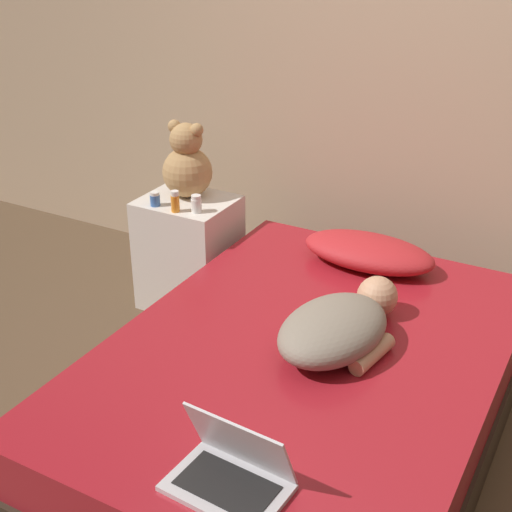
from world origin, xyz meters
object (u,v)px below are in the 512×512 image
pillow (368,252)px  teddy_bear (187,164)px  laptop (232,471)px  person_lying (340,326)px  bottle_blue (155,199)px  bottle_orange (175,202)px  bottle_white (196,204)px

pillow → teddy_bear: (-0.94, 0.01, 0.24)m
teddy_bear → laptop: bearing=-52.7°
person_lying → laptop: size_ratio=1.95×
pillow → laptop: size_ratio=1.74×
laptop → teddy_bear: size_ratio=0.91×
pillow → bottle_blue: (-1.01, -0.17, 0.11)m
teddy_bear → bottle_orange: (0.06, -0.20, -0.11)m
person_lying → bottle_orange: bottle_orange is taller
person_lying → laptop: bearing=-79.9°
teddy_bear → bottle_blue: bearing=-110.1°
bottle_blue → teddy_bear: bearing=69.9°
teddy_bear → pillow: bearing=-0.4°
person_lying → teddy_bear: 1.28m
teddy_bear → bottle_white: bearing=-46.0°
bottle_blue → bottle_orange: bearing=-6.3°
bottle_orange → bottle_white: bearing=25.4°
laptop → bottle_blue: 1.71m
bottle_orange → laptop: bearing=-50.1°
bottle_orange → bottle_white: bottle_orange is taller
bottle_white → bottle_blue: bearing=-172.5°
laptop → bottle_orange: 1.62m
person_lying → bottle_orange: size_ratio=6.45×
bottle_orange → bottle_blue: bearing=173.7°
teddy_bear → person_lying: bearing=-31.2°
bottle_blue → pillow: bearing=9.8°
laptop → bottle_blue: size_ratio=4.91×
pillow → teddy_bear: bearing=179.6°
pillow → bottle_blue: size_ratio=8.56×
laptop → bottle_blue: (-1.16, 1.25, 0.13)m
bottle_blue → person_lying: bearing=-22.4°
pillow → person_lying: size_ratio=0.89×
bottle_white → pillow: bearing=10.4°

